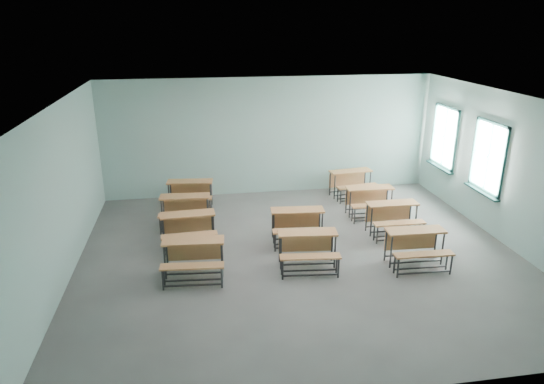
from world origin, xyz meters
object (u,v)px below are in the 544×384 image
at_px(desk_unit_r1c2, 393,214).
at_px(desk_unit_r2c0, 185,207).
at_px(desk_unit_r3c2, 352,180).
at_px(desk_unit_r1c1, 298,221).
at_px(desk_unit_r0c1, 308,245).
at_px(desk_unit_r0c2, 417,243).
at_px(desk_unit_r1c0, 188,225).
at_px(desk_unit_r2c2, 371,198).
at_px(desk_unit_r3c0, 190,191).
at_px(desk_unit_r0c0, 193,254).

bearing_deg(desk_unit_r1c2, desk_unit_r2c0, 165.47).
bearing_deg(desk_unit_r1c2, desk_unit_r3c2, 93.51).
bearing_deg(desk_unit_r3c2, desk_unit_r1c1, -136.40).
xyz_separation_m(desk_unit_r0c1, desk_unit_r0c2, (2.13, -0.25, 0.00)).
height_order(desk_unit_r0c2, desk_unit_r2c0, same).
xyz_separation_m(desk_unit_r1c0, desk_unit_r1c2, (4.56, -0.11, 0.00)).
relative_size(desk_unit_r2c0, desk_unit_r3c2, 0.97).
distance_m(desk_unit_r1c1, desk_unit_r3c2, 3.30).
xyz_separation_m(desk_unit_r2c0, desk_unit_r2c2, (4.51, -0.12, 0.00)).
bearing_deg(desk_unit_r1c1, desk_unit_r1c2, 6.22).
xyz_separation_m(desk_unit_r1c1, desk_unit_r3c0, (-2.31, 2.37, 0.00)).
bearing_deg(desk_unit_r1c2, desk_unit_r1c1, -178.43).
relative_size(desk_unit_r2c0, desk_unit_r3c0, 0.98).
relative_size(desk_unit_r0c0, desk_unit_r0c1, 0.99).
bearing_deg(desk_unit_r1c1, desk_unit_r0c1, -87.78).
relative_size(desk_unit_r2c2, desk_unit_r3c0, 0.95).
height_order(desk_unit_r0c2, desk_unit_r3c2, same).
bearing_deg(desk_unit_r1c1, desk_unit_r0c0, -147.19).
bearing_deg(desk_unit_r1c2, desk_unit_r0c1, -151.23).
bearing_deg(desk_unit_r3c2, desk_unit_r0c0, -146.54).
bearing_deg(desk_unit_r1c1, desk_unit_r0c2, -29.71).
xyz_separation_m(desk_unit_r1c0, desk_unit_r2c0, (-0.08, 1.12, 0.00)).
xyz_separation_m(desk_unit_r0c1, desk_unit_r3c0, (-2.25, 3.55, 0.00)).
height_order(desk_unit_r0c2, desk_unit_r1c0, same).
height_order(desk_unit_r1c1, desk_unit_r3c2, same).
bearing_deg(desk_unit_r0c0, desk_unit_r1c1, 32.71).
xyz_separation_m(desk_unit_r1c2, desk_unit_r3c0, (-4.52, 2.32, 0.00)).
distance_m(desk_unit_r0c0, desk_unit_r2c2, 4.93).
xyz_separation_m(desk_unit_r0c0, desk_unit_r1c1, (2.26, 1.19, 0.00)).
height_order(desk_unit_r1c0, desk_unit_r3c0, same).
xyz_separation_m(desk_unit_r0c1, desk_unit_r1c2, (2.27, 1.23, 0.00)).
bearing_deg(desk_unit_r0c1, desk_unit_r0c2, -1.05).
bearing_deg(desk_unit_r1c2, desk_unit_r3c0, 153.06).
relative_size(desk_unit_r1c0, desk_unit_r2c2, 1.02).
distance_m(desk_unit_r2c0, desk_unit_r2c2, 4.51).
bearing_deg(desk_unit_r0c0, desk_unit_r0c1, 5.20).
xyz_separation_m(desk_unit_r0c0, desk_unit_r1c0, (-0.09, 1.35, 0.00)).
bearing_deg(desk_unit_r0c0, desk_unit_r0c2, 1.68).
xyz_separation_m(desk_unit_r1c2, desk_unit_r3c2, (-0.14, 2.52, 0.00)).
bearing_deg(desk_unit_r0c2, desk_unit_r3c0, 141.06).
distance_m(desk_unit_r1c1, desk_unit_r1c2, 2.21).
distance_m(desk_unit_r0c2, desk_unit_r2c0, 5.26).
bearing_deg(desk_unit_r1c2, desk_unit_r2c2, 97.07).
height_order(desk_unit_r1c1, desk_unit_r2c2, same).
bearing_deg(desk_unit_r1c1, desk_unit_r3c2, 56.10).
height_order(desk_unit_r0c0, desk_unit_r1c0, same).
relative_size(desk_unit_r0c0, desk_unit_r1c2, 1.05).
relative_size(desk_unit_r0c0, desk_unit_r3c0, 0.99).
distance_m(desk_unit_r0c0, desk_unit_r2c0, 2.48).
relative_size(desk_unit_r0c2, desk_unit_r3c0, 0.96).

